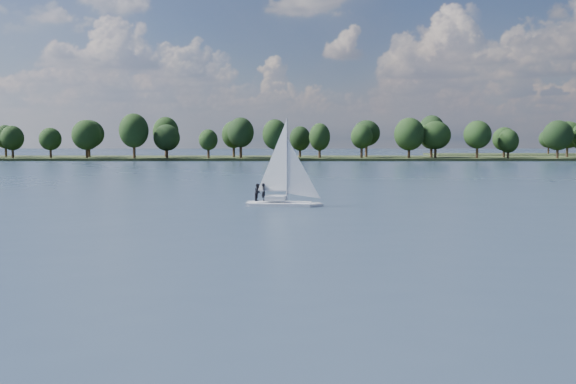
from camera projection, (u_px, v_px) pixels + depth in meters
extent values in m
plane|color=#233342|center=(344.00, 179.00, 115.38)|extent=(700.00, 700.00, 0.00)
cube|color=black|center=(318.00, 159.00, 226.99)|extent=(660.00, 40.00, 1.50)
cube|color=silver|center=(281.00, 206.00, 68.82)|extent=(7.65, 2.88, 0.88)
cube|color=silver|center=(281.00, 198.00, 68.75)|extent=(2.33, 1.55, 0.55)
cylinder|color=silver|center=(281.00, 160.00, 68.40)|extent=(0.13, 0.13, 8.79)
imported|color=black|center=(264.00, 192.00, 69.14)|extent=(0.50, 0.72, 1.89)
imported|color=black|center=(258.00, 192.00, 68.67)|extent=(0.97, 1.10, 1.89)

